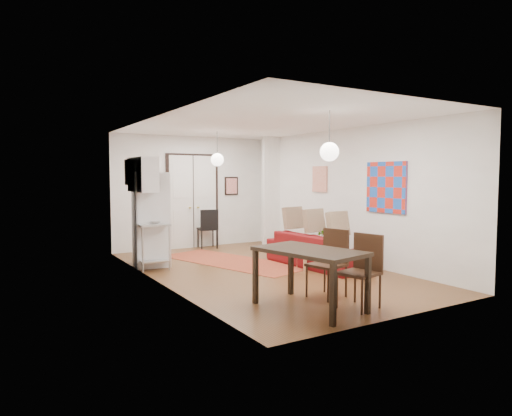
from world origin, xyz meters
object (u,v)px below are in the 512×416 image
coffee_table (322,250)px  sofa (318,250)px  dining_table (310,256)px  dining_chair_near (322,257)px  fridge (151,219)px  dining_chair_far (353,265)px  black_side_chair (206,225)px  kitchen_counter (151,238)px

coffee_table → sofa: bearing=69.9°
dining_table → dining_chair_near: (0.60, 0.46, -0.14)m
coffee_table → dining_chair_near: (-1.33, -1.64, 0.23)m
fridge → dining_chair_far: fridge is taller
dining_chair_near → black_side_chair: bearing=163.1°
black_side_chair → dining_table: bearing=90.0°
coffee_table → dining_chair_near: dining_chair_near is taller
dining_table → black_side_chair: black_side_chair is taller
fridge → dining_chair_far: bearing=-62.7°
kitchen_counter → dining_chair_near: dining_chair_near is taller
coffee_table → dining_chair_far: dining_chair_far is taller
sofa → black_side_chair: 3.60m
black_side_chair → fridge: bearing=49.9°
fridge → dining_chair_near: (1.54, -3.69, -0.37)m
sofa → dining_chair_far: 2.95m
dining_table → dining_chair_far: dining_chair_far is taller
kitchen_counter → dining_table: 4.22m
black_side_chair → dining_chair_far: bearing=96.0°
sofa → black_side_chair: black_side_chair is taller
coffee_table → dining_chair_far: bearing=-119.6°
dining_chair_far → sofa: bearing=139.4°
sofa → dining_chair_near: size_ratio=2.25×
dining_table → dining_chair_far: (0.60, -0.24, -0.14)m
kitchen_counter → black_side_chair: black_side_chair is taller
coffee_table → black_side_chair: black_side_chair is taller
dining_chair_far → dining_table: bearing=-124.0°
fridge → dining_table: bearing=-69.3°
coffee_table → dining_table: size_ratio=0.65×
dining_chair_far → black_side_chair: 6.06m
sofa → dining_table: (-2.02, -2.34, 0.41)m
coffee_table → kitchen_counter: size_ratio=0.85×
coffee_table → dining_chair_near: 2.13m
kitchen_counter → black_side_chair: (2.02, 1.69, 0.00)m
fridge → black_side_chair: 2.62m
fridge → coffee_table: bearing=-27.5°
coffee_table → dining_chair_near: bearing=-129.0°
fridge → sofa: bearing=-23.5°
kitchen_counter → dining_chair_far: bearing=-62.4°
kitchen_counter → dining_chair_near: size_ratio=1.22×
dining_table → dining_chair_near: dining_chair_near is taller
dining_chair_far → black_side_chair: bearing=163.7°
dining_chair_far → black_side_chair: dining_chair_far is taller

